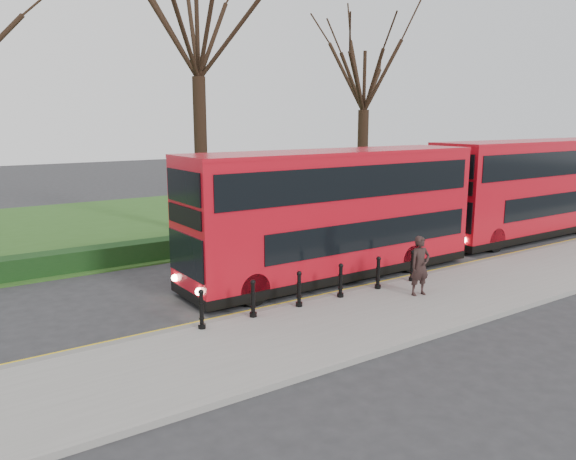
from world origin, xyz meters
TOP-DOWN VIEW (x-y plane):
  - ground at (0.00, 0.00)m, footprint 120.00×120.00m
  - pavement at (0.00, -3.00)m, footprint 60.00×4.00m
  - kerb at (0.00, -1.00)m, footprint 60.00×0.25m
  - grass_verge at (0.00, 15.00)m, footprint 60.00×18.00m
  - hedge at (0.00, 6.80)m, footprint 60.00×0.90m
  - yellow_line_outer at (0.00, -0.70)m, footprint 60.00×0.10m
  - yellow_line_inner at (0.00, -0.50)m, footprint 60.00×0.10m
  - tree_mid at (2.00, 10.00)m, footprint 8.56×8.56m
  - tree_right at (12.00, 10.00)m, footprint 6.94×6.94m
  - bollard_row at (0.32, -1.35)m, footprint 7.87×0.15m
  - bus_lead at (2.63, 0.94)m, footprint 11.11×2.55m
  - bus_rear at (14.57, 1.19)m, footprint 11.28×2.59m
  - pedestrian at (3.23, -2.54)m, footprint 0.73×0.55m

SIDE VIEW (x-z plane):
  - ground at x=0.00m, z-range 0.00..0.00m
  - yellow_line_outer at x=0.00m, z-range 0.00..0.01m
  - yellow_line_inner at x=0.00m, z-range 0.00..0.01m
  - grass_verge at x=0.00m, z-range 0.00..0.06m
  - pavement at x=0.00m, z-range 0.00..0.15m
  - kerb at x=0.00m, z-range -0.01..0.15m
  - hedge at x=0.00m, z-range 0.00..0.80m
  - bollard_row at x=0.32m, z-range 0.15..1.15m
  - pedestrian at x=3.23m, z-range 0.15..1.99m
  - bus_lead at x=2.63m, z-range 0.02..4.44m
  - bus_rear at x=14.57m, z-range 0.02..4.51m
  - tree_right at x=12.00m, z-range 2.46..13.30m
  - tree_mid at x=2.00m, z-range 3.05..16.42m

